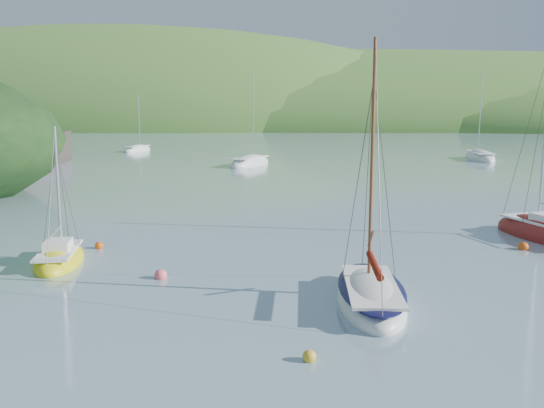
# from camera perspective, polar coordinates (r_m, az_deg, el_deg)

# --- Properties ---
(ground) EXTENTS (700.00, 700.00, 0.00)m
(ground) POSITION_cam_1_polar(r_m,az_deg,el_deg) (19.91, -1.40, -10.71)
(ground) COLOR #7699A4
(ground) RESTS_ON ground
(shoreline_hills) EXTENTS (690.00, 135.00, 56.00)m
(shoreline_hills) POSITION_cam_1_polar(r_m,az_deg,el_deg) (191.47, 0.39, 7.60)
(shoreline_hills) COLOR #36762D
(shoreline_hills) RESTS_ON ground
(daysailer_white) EXTENTS (2.42, 6.35, 9.71)m
(daysailer_white) POSITION_cam_1_polar(r_m,az_deg,el_deg) (21.52, 9.28, -8.63)
(daysailer_white) COLOR white
(daysailer_white) RESTS_ON ground
(sailboat_yellow) EXTENTS (2.86, 5.13, 6.43)m
(sailboat_yellow) POSITION_cam_1_polar(r_m,az_deg,el_deg) (27.90, -19.39, -4.92)
(sailboat_yellow) COLOR yellow
(sailboat_yellow) RESTS_ON ground
(distant_sloop_a) EXTENTS (5.16, 8.04, 10.83)m
(distant_sloop_a) POSITION_cam_1_polar(r_m,az_deg,el_deg) (65.97, -2.09, 3.80)
(distant_sloop_a) COLOR white
(distant_sloop_a) RESTS_ON ground
(distant_sloop_b) EXTENTS (2.87, 7.92, 11.25)m
(distant_sloop_b) POSITION_cam_1_polar(r_m,az_deg,el_deg) (76.50, 18.98, 4.09)
(distant_sloop_b) COLOR white
(distant_sloop_b) RESTS_ON ground
(distant_sloop_c) EXTENTS (3.55, 6.31, 8.52)m
(distant_sloop_c) POSITION_cam_1_polar(r_m,az_deg,el_deg) (86.77, -12.56, 4.97)
(distant_sloop_c) COLOR white
(distant_sloop_c) RESTS_ON ground
(mooring_buoys) EXTENTS (20.56, 13.57, 0.50)m
(mooring_buoys) POSITION_cam_1_polar(r_m,az_deg,el_deg) (25.32, 1.98, -5.94)
(mooring_buoys) COLOR gold
(mooring_buoys) RESTS_ON ground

